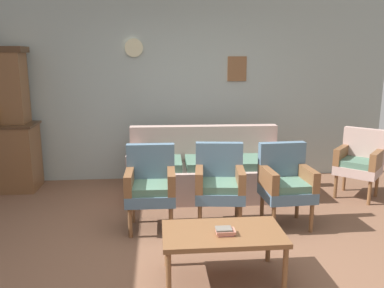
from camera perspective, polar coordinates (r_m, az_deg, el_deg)
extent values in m
plane|color=brown|center=(3.78, -0.04, -16.52)|extent=(7.68, 7.68, 0.00)
cube|color=#939E99|center=(5.95, -2.29, 7.83)|extent=(6.40, 0.06, 2.70)
cube|color=brown|center=(6.00, 6.48, 10.67)|extent=(0.28, 0.02, 0.36)
cylinder|color=beige|center=(5.88, -8.33, 13.51)|extent=(0.26, 0.03, 0.26)
cube|color=tan|center=(5.31, 2.01, -5.30)|extent=(2.04, 0.84, 0.42)
cube|color=tan|center=(5.50, 1.71, 0.18)|extent=(2.03, 0.20, 0.48)
cube|color=tan|center=(5.40, 11.93, -1.64)|extent=(0.18, 0.80, 0.24)
cube|color=tan|center=(5.21, -8.21, -2.01)|extent=(0.18, 0.80, 0.24)
cube|color=#4C705B|center=(5.29, 8.50, -2.56)|extent=(0.55, 0.57, 0.10)
cube|color=#4C705B|center=(5.20, 2.08, -2.71)|extent=(0.55, 0.57, 0.10)
cube|color=#4C705B|center=(5.17, -4.49, -2.82)|extent=(0.55, 0.57, 0.10)
cube|color=slate|center=(4.29, -5.93, -7.39)|extent=(0.53, 0.49, 0.12)
cube|color=#4C705B|center=(4.24, -5.97, -6.33)|extent=(0.45, 0.42, 0.10)
cube|color=slate|center=(4.39, -5.94, -2.94)|extent=(0.52, 0.11, 0.46)
cube|color=brown|center=(4.23, -2.99, -5.18)|extent=(0.09, 0.48, 0.22)
cube|color=brown|center=(4.25, -8.97, -5.25)|extent=(0.09, 0.48, 0.22)
cylinder|color=brown|center=(4.19, -3.02, -11.06)|extent=(0.04, 0.04, 0.32)
cylinder|color=brown|center=(4.21, -8.86, -11.11)|extent=(0.04, 0.04, 0.32)
cylinder|color=brown|center=(4.54, -3.11, -9.15)|extent=(0.04, 0.04, 0.32)
cylinder|color=brown|center=(4.56, -8.47, -9.20)|extent=(0.04, 0.04, 0.32)
cube|color=slate|center=(4.34, 3.95, -7.08)|extent=(0.57, 0.54, 0.12)
cube|color=#4C705B|center=(4.30, 3.98, -6.04)|extent=(0.49, 0.46, 0.10)
cube|color=slate|center=(4.45, 3.90, -2.69)|extent=(0.53, 0.16, 0.46)
cube|color=brown|center=(4.31, 6.92, -4.94)|extent=(0.13, 0.49, 0.22)
cube|color=brown|center=(4.29, 1.04, -4.93)|extent=(0.13, 0.49, 0.22)
cylinder|color=brown|center=(4.26, 6.89, -10.71)|extent=(0.04, 0.04, 0.32)
cylinder|color=brown|center=(4.24, 1.13, -10.73)|extent=(0.04, 0.04, 0.32)
cylinder|color=brown|center=(4.61, 6.45, -8.85)|extent=(0.04, 0.04, 0.32)
cylinder|color=brown|center=(4.60, 1.16, -8.86)|extent=(0.04, 0.04, 0.32)
cube|color=slate|center=(4.47, 13.46, -6.85)|extent=(0.55, 0.51, 0.12)
cube|color=#4C705B|center=(4.42, 13.61, -5.83)|extent=(0.46, 0.43, 0.10)
cube|color=slate|center=(4.56, 12.72, -2.60)|extent=(0.52, 0.13, 0.46)
cube|color=brown|center=(4.50, 16.18, -4.59)|extent=(0.11, 0.48, 0.22)
cube|color=brown|center=(4.34, 10.86, -4.94)|extent=(0.11, 0.48, 0.22)
cylinder|color=brown|center=(4.46, 16.76, -10.09)|extent=(0.04, 0.04, 0.32)
cylinder|color=brown|center=(4.31, 11.60, -10.63)|extent=(0.04, 0.04, 0.32)
cylinder|color=brown|center=(4.78, 14.84, -8.42)|extent=(0.04, 0.04, 0.32)
cylinder|color=brown|center=(4.64, 10.01, -8.85)|extent=(0.04, 0.04, 0.32)
cube|color=tan|center=(5.64, 22.68, -3.41)|extent=(0.71, 0.70, 0.12)
cube|color=#4C705B|center=(5.60, 22.70, -2.58)|extent=(0.60, 0.60, 0.10)
cube|color=tan|center=(5.77, 23.42, -0.18)|extent=(0.45, 0.42, 0.46)
cube|color=brown|center=(5.56, 25.01, -2.05)|extent=(0.38, 0.41, 0.22)
cube|color=brown|center=(5.66, 20.67, -1.43)|extent=(0.38, 0.41, 0.22)
cylinder|color=brown|center=(5.48, 24.11, -6.40)|extent=(0.04, 0.04, 0.32)
cylinder|color=brown|center=(5.58, 19.90, -5.72)|extent=(0.04, 0.04, 0.32)
cylinder|color=brown|center=(5.84, 24.97, -5.36)|extent=(0.04, 0.04, 0.32)
cylinder|color=brown|center=(5.93, 21.00, -4.75)|extent=(0.04, 0.04, 0.32)
cube|color=brown|center=(3.37, 4.46, -12.70)|extent=(1.00, 0.56, 0.04)
cylinder|color=brown|center=(3.64, -3.63, -14.37)|extent=(0.04, 0.04, 0.38)
cylinder|color=brown|center=(3.77, 10.90, -13.59)|extent=(0.04, 0.04, 0.38)
cylinder|color=brown|center=(3.22, -3.39, -18.23)|extent=(0.04, 0.04, 0.38)
cylinder|color=brown|center=(3.37, 13.22, -17.09)|extent=(0.04, 0.04, 0.38)
cube|color=pink|center=(3.32, 4.79, -12.63)|extent=(0.13, 0.10, 0.02)
cube|color=#BF7460|center=(3.30, 4.82, -12.37)|extent=(0.16, 0.11, 0.03)
cube|color=#676158|center=(3.29, 4.56, -12.04)|extent=(0.13, 0.10, 0.02)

